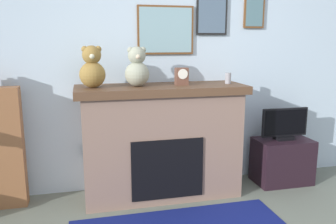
{
  "coord_description": "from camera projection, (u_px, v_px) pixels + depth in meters",
  "views": [
    {
      "loc": [
        -0.95,
        -1.77,
        1.6
      ],
      "look_at": [
        -0.12,
        1.66,
        0.89
      ],
      "focal_mm": 37.45,
      "sensor_mm": 36.0,
      "label": 1
    }
  ],
  "objects": [
    {
      "name": "back_wall",
      "position": [
        171.0,
        69.0,
        3.87
      ],
      "size": [
        5.2,
        0.15,
        2.6
      ],
      "color": "silver",
      "rests_on": "ground_plane"
    },
    {
      "name": "fireplace",
      "position": [
        161.0,
        141.0,
        3.64
      ],
      "size": [
        1.71,
        0.63,
        1.17
      ],
      "color": "#856859",
      "rests_on": "ground_plane"
    },
    {
      "name": "tv_stand",
      "position": [
        282.0,
        161.0,
        4.02
      ],
      "size": [
        0.63,
        0.4,
        0.51
      ],
      "primitive_type": "cube",
      "color": "black",
      "rests_on": "ground_plane"
    },
    {
      "name": "television",
      "position": [
        285.0,
        125.0,
        3.94
      ],
      "size": [
        0.55,
        0.14,
        0.36
      ],
      "color": "black",
      "rests_on": "tv_stand"
    },
    {
      "name": "candle_jar",
      "position": [
        228.0,
        78.0,
        3.67
      ],
      "size": [
        0.06,
        0.06,
        0.11
      ],
      "primitive_type": "cylinder",
      "color": "gray",
      "rests_on": "fireplace"
    },
    {
      "name": "mantel_clock",
      "position": [
        182.0,
        76.0,
        3.54
      ],
      "size": [
        0.13,
        0.09,
        0.17
      ],
      "color": "brown",
      "rests_on": "fireplace"
    },
    {
      "name": "teddy_bear_brown",
      "position": [
        92.0,
        69.0,
        3.32
      ],
      "size": [
        0.25,
        0.25,
        0.4
      ],
      "color": "olive",
      "rests_on": "fireplace"
    },
    {
      "name": "teddy_bear_cream",
      "position": [
        137.0,
        69.0,
        3.42
      ],
      "size": [
        0.24,
        0.24,
        0.39
      ],
      "color": "gray",
      "rests_on": "fireplace"
    }
  ]
}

